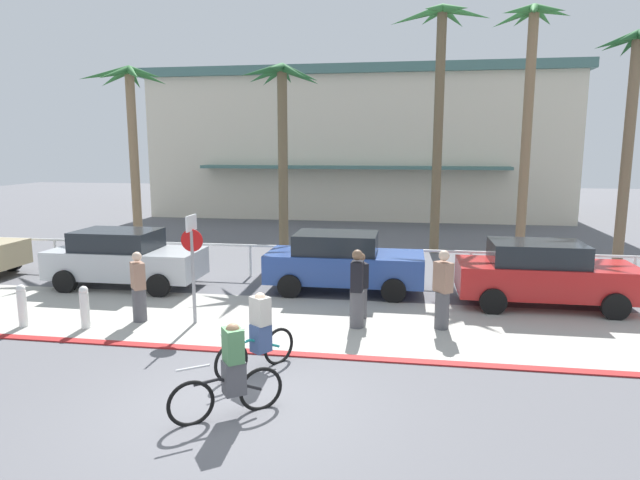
# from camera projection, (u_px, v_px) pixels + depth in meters

# --- Properties ---
(ground_plane) EXTENTS (80.00, 80.00, 0.00)m
(ground_plane) POSITION_uv_depth(u_px,v_px,m) (328.00, 269.00, 18.48)
(ground_plane) COLOR #5B5B60
(sidewalk_strip) EXTENTS (44.00, 4.00, 0.02)m
(sidewalk_strip) POSITION_uv_depth(u_px,v_px,m) (292.00, 322.00, 12.83)
(sidewalk_strip) COLOR #ADAAA0
(sidewalk_strip) RESTS_ON ground
(curb_paint) EXTENTS (44.00, 0.24, 0.03)m
(curb_paint) POSITION_uv_depth(u_px,v_px,m) (271.00, 353.00, 10.89)
(curb_paint) COLOR maroon
(curb_paint) RESTS_ON ground
(building_backdrop) EXTENTS (24.31, 13.25, 8.45)m
(building_backdrop) POSITION_uv_depth(u_px,v_px,m) (361.00, 144.00, 35.26)
(building_backdrop) COLOR beige
(building_backdrop) RESTS_ON ground
(rail_fence) EXTENTS (27.30, 0.08, 1.04)m
(rail_fence) POSITION_uv_depth(u_px,v_px,m) (321.00, 253.00, 16.88)
(rail_fence) COLOR white
(rail_fence) RESTS_ON ground
(stop_sign_bike_lane) EXTENTS (0.52, 0.56, 2.56)m
(stop_sign_bike_lane) POSITION_uv_depth(u_px,v_px,m) (192.00, 253.00, 12.44)
(stop_sign_bike_lane) COLOR gray
(stop_sign_bike_lane) RESTS_ON ground
(bollard_0) EXTENTS (0.20, 0.20, 1.00)m
(bollard_0) POSITION_uv_depth(u_px,v_px,m) (85.00, 307.00, 12.29)
(bollard_0) COLOR white
(bollard_0) RESTS_ON ground
(bollard_2) EXTENTS (0.20, 0.20, 1.00)m
(bollard_2) POSITION_uv_depth(u_px,v_px,m) (22.00, 305.00, 12.41)
(bollard_2) COLOR white
(bollard_2) RESTS_ON ground
(palm_tree_0) EXTENTS (3.12, 3.28, 7.21)m
(palm_tree_0) POSITION_uv_depth(u_px,v_px,m) (130.00, 113.00, 21.41)
(palm_tree_0) COLOR #846B4C
(palm_tree_0) RESTS_ON ground
(palm_tree_1) EXTENTS (2.69, 3.42, 7.07)m
(palm_tree_1) POSITION_uv_depth(u_px,v_px,m) (283.00, 111.00, 19.82)
(palm_tree_1) COLOR brown
(palm_tree_1) RESTS_ON ground
(palm_tree_2) EXTENTS (3.67, 3.13, 9.24)m
(palm_tree_2) POSITION_uv_depth(u_px,v_px,m) (440.00, 80.00, 20.29)
(palm_tree_2) COLOR brown
(palm_tree_2) RESTS_ON ground
(palm_tree_3) EXTENTS (2.75, 3.44, 9.14)m
(palm_tree_3) POSITION_uv_depth(u_px,v_px,m) (529.00, 78.00, 19.86)
(palm_tree_3) COLOR #846B4C
(palm_tree_3) RESTS_ON ground
(palm_tree_4) EXTENTS (2.85, 3.21, 7.96)m
(palm_tree_4) POSITION_uv_depth(u_px,v_px,m) (634.00, 92.00, 18.49)
(palm_tree_4) COLOR #756047
(palm_tree_4) RESTS_ON ground
(car_silver_1) EXTENTS (4.40, 2.02, 1.69)m
(car_silver_1) POSITION_uv_depth(u_px,v_px,m) (125.00, 258.00, 15.94)
(car_silver_1) COLOR #B2B7BC
(car_silver_1) RESTS_ON ground
(car_blue_2) EXTENTS (4.40, 2.02, 1.69)m
(car_blue_2) POSITION_uv_depth(u_px,v_px,m) (343.00, 262.00, 15.41)
(car_blue_2) COLOR #284793
(car_blue_2) RESTS_ON ground
(car_red_3) EXTENTS (4.40, 2.02, 1.69)m
(car_red_3) POSITION_uv_depth(u_px,v_px,m) (543.00, 274.00, 13.97)
(car_red_3) COLOR red
(car_red_3) RESTS_ON ground
(cyclist_teal_0) EXTENTS (1.12, 1.51, 1.50)m
(cyclist_teal_0) POSITION_uv_depth(u_px,v_px,m) (259.00, 334.00, 9.97)
(cyclist_teal_0) COLOR black
(cyclist_teal_0) RESTS_ON ground
(cyclist_black_1) EXTENTS (1.51, 1.11, 1.50)m
(cyclist_black_1) POSITION_uv_depth(u_px,v_px,m) (231.00, 373.00, 8.26)
(cyclist_black_1) COLOR black
(cyclist_black_1) RESTS_ON ground
(pedestrian_0) EXTENTS (0.43, 0.47, 1.61)m
(pedestrian_0) POSITION_uv_depth(u_px,v_px,m) (360.00, 288.00, 13.02)
(pedestrian_0) COLOR #4C4C51
(pedestrian_0) RESTS_ON ground
(pedestrian_1) EXTENTS (0.33, 0.41, 1.82)m
(pedestrian_1) POSITION_uv_depth(u_px,v_px,m) (357.00, 292.00, 12.28)
(pedestrian_1) COLOR #4C4C51
(pedestrian_1) RESTS_ON ground
(pedestrian_2) EXTENTS (0.45, 0.47, 1.83)m
(pedestrian_2) POSITION_uv_depth(u_px,v_px,m) (443.00, 293.00, 12.20)
(pedestrian_2) COLOR #4C4C51
(pedestrian_2) RESTS_ON ground
(pedestrian_3) EXTENTS (0.46, 0.47, 1.68)m
(pedestrian_3) POSITION_uv_depth(u_px,v_px,m) (139.00, 290.00, 12.73)
(pedestrian_3) COLOR #4C4C51
(pedestrian_3) RESTS_ON ground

